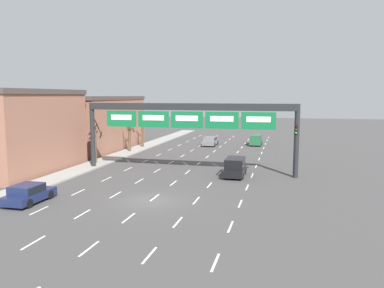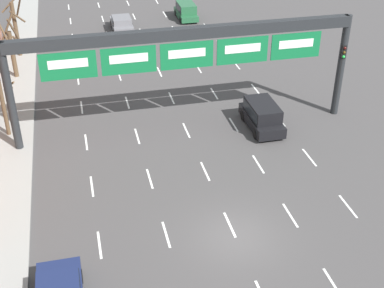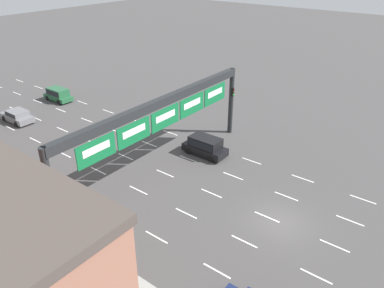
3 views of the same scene
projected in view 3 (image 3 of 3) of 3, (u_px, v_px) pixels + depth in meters
name	position (u px, v px, depth m)	size (l,w,h in m)	color
ground_plane	(279.00, 222.00, 27.06)	(220.00, 220.00, 0.00)	#474444
lane_dashes	(144.00, 165.00, 34.36)	(13.32, 67.00, 0.01)	white
sign_gantry	(163.00, 113.00, 30.37)	(21.90, 0.70, 7.06)	#232628
suv_black	(205.00, 145.00, 35.65)	(1.90, 4.28, 1.81)	black
car_grey	(17.00, 116.00, 42.70)	(1.94, 4.34, 1.40)	slate
suv_green	(58.00, 94.00, 48.68)	(1.82, 4.10, 1.67)	#235B38
traffic_light_near_gantry	(232.00, 101.00, 38.77)	(0.30, 0.35, 5.09)	black
tree_bare_furthest	(27.00, 202.00, 24.82)	(1.84, 1.71, 5.11)	brown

